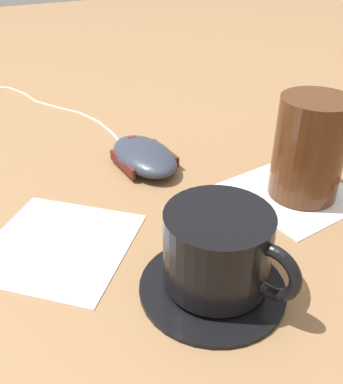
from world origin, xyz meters
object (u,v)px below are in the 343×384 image
(coffee_cup, at_px, (219,249))
(drinking_glass, at_px, (309,148))
(computer_mouse, at_px, (144,156))
(saucer, at_px, (212,285))

(coffee_cup, distance_m, drinking_glass, 0.19)
(computer_mouse, bearing_deg, coffee_cup, 80.39)
(computer_mouse, bearing_deg, saucer, 79.17)
(coffee_cup, distance_m, computer_mouse, 0.23)
(coffee_cup, xyz_separation_m, computer_mouse, (-0.04, -0.23, -0.03))
(computer_mouse, xyz_separation_m, drinking_glass, (-0.13, 0.15, 0.05))
(coffee_cup, relative_size, computer_mouse, 0.97)
(coffee_cup, height_order, drinking_glass, drinking_glass)
(coffee_cup, bearing_deg, computer_mouse, -99.61)
(saucer, height_order, computer_mouse, computer_mouse)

